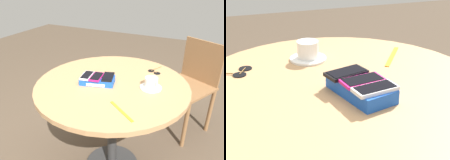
{
  "view_description": "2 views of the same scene",
  "coord_description": "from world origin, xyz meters",
  "views": [
    {
      "loc": [
        0.55,
        -1.16,
        1.43
      ],
      "look_at": [
        0.0,
        0.0,
        0.78
      ],
      "focal_mm": 35.0,
      "sensor_mm": 36.0,
      "label": 1
    },
    {
      "loc": [
        -1.03,
        0.33,
        1.28
      ],
      "look_at": [
        0.0,
        0.0,
        0.78
      ],
      "focal_mm": 60.0,
      "sensor_mm": 36.0,
      "label": 2
    }
  ],
  "objects": [
    {
      "name": "coffee_cup",
      "position": [
        0.25,
        0.04,
        0.8
      ],
      "size": [
        0.1,
        0.09,
        0.06
      ],
      "color": "white",
      "rests_on": "saucer"
    },
    {
      "name": "sunglasses",
      "position": [
        0.21,
        0.29,
        0.76
      ],
      "size": [
        0.1,
        0.16,
        0.01
      ],
      "color": "black",
      "rests_on": "round_table"
    },
    {
      "name": "phone_black",
      "position": [
        -0.02,
        -0.02,
        0.81
      ],
      "size": [
        0.1,
        0.14,
        0.01
      ],
      "color": "black",
      "rests_on": "phone_box"
    },
    {
      "name": "lanyard_strap",
      "position": [
        0.18,
        -0.28,
        0.76
      ],
      "size": [
        0.18,
        0.14,
        0.0
      ],
      "primitive_type": "cube",
      "rotation": [
        0.0,
        0.0,
        -0.61
      ],
      "color": "orange",
      "rests_on": "round_table"
    },
    {
      "name": "saucer",
      "position": [
        0.25,
        0.04,
        0.77
      ],
      "size": [
        0.14,
        0.14,
        0.01
      ],
      "primitive_type": "cylinder",
      "color": "white",
      "rests_on": "round_table"
    },
    {
      "name": "round_table",
      "position": [
        0.0,
        0.0,
        0.64
      ],
      "size": [
        1.01,
        1.01,
        0.76
      ],
      "color": "#2D2D2D",
      "rests_on": "ground_plane"
    },
    {
      "name": "phone_magenta",
      "position": [
        -0.09,
        -0.05,
        0.81
      ],
      "size": [
        0.09,
        0.14,
        0.01
      ],
      "color": "#D11975",
      "rests_on": "phone_box"
    },
    {
      "name": "chair_near_window",
      "position": [
        0.43,
        0.79,
        0.47
      ],
      "size": [
        0.56,
        0.56,
        0.87
      ],
      "color": "brown",
      "rests_on": "ground_plane"
    },
    {
      "name": "phone_white",
      "position": [
        -0.15,
        -0.06,
        0.81
      ],
      "size": [
        0.08,
        0.14,
        0.01
      ],
      "color": "silver",
      "rests_on": "phone_box"
    },
    {
      "name": "phone_box",
      "position": [
        -0.08,
        -0.05,
        0.78
      ],
      "size": [
        0.24,
        0.17,
        0.04
      ],
      "color": "blue",
      "rests_on": "round_table"
    }
  ]
}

